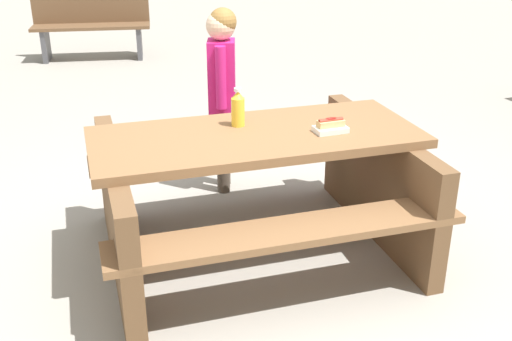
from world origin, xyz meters
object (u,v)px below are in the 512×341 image
Objects in this scene: hotdog_tray at (331,127)px; child_in_coat at (222,77)px; picnic_table at (256,183)px; park_bench_mid at (92,24)px; soda_bottle at (238,109)px.

child_in_coat is at bearing 117.87° from hotdog_tray.
child_in_coat is (-0.10, 0.92, 0.38)m from picnic_table.
hotdog_tray is 0.13× the size of park_bench_mid.
child_in_coat reaches higher than park_bench_mid.
soda_bottle is 5.28m from park_bench_mid.
soda_bottle is (-0.08, 0.13, 0.41)m from picnic_table.
hotdog_tray is 0.15× the size of child_in_coat.
picnic_table is 0.53m from hotdog_tray.
park_bench_mid is (-1.34, 4.29, -0.37)m from child_in_coat.
park_bench_mid is (-1.45, 5.22, 0.00)m from picnic_table.
picnic_table is 1.33× the size of park_bench_mid.
park_bench_mid is (-1.36, 5.08, -0.40)m from soda_bottle.
child_in_coat reaches higher than hotdog_tray.
picnic_table is at bearing -57.76° from soda_bottle.
park_bench_mid is at bearing 105.03° from soda_bottle.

